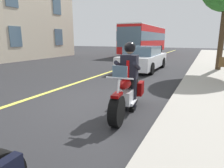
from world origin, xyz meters
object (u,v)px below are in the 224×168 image
Objects in this scene: motorcycle_main at (127,95)px; rider_main at (129,70)px; bus_near at (145,38)px; car_silver at (143,58)px.

rider_main reaches higher than motorcycle_main.
rider_main is 19.42m from bus_near.
car_silver is (-6.89, -1.68, 0.24)m from motorcycle_main.
car_silver is at bearing -166.17° from rider_main.
car_silver is at bearing -166.33° from motorcycle_main.
motorcycle_main is 1.27× the size of rider_main.
rider_main is at bearing 13.83° from car_silver.
bus_near is (-18.90, -5.15, 1.42)m from motorcycle_main.
rider_main is 0.16× the size of bus_near.
rider_main reaches higher than car_silver.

